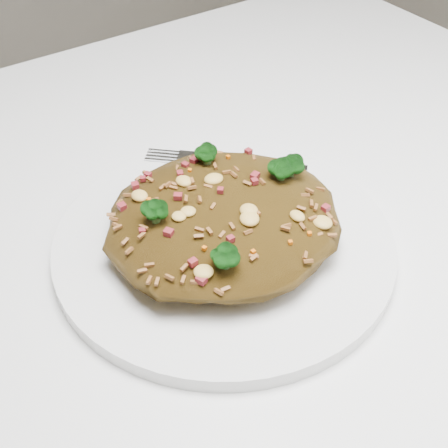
{
  "coord_description": "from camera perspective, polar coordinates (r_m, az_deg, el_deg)",
  "views": [
    {
      "loc": [
        -0.14,
        -0.36,
        1.13
      ],
      "look_at": [
        0.08,
        -0.04,
        0.78
      ],
      "focal_mm": 50.0,
      "sensor_mm": 36.0,
      "label": 1
    }
  ],
  "objects": [
    {
      "name": "dining_table",
      "position": [
        0.61,
        -8.48,
        -9.39
      ],
      "size": [
        1.2,
        0.8,
        0.75
      ],
      "color": "white",
      "rests_on": "ground"
    },
    {
      "name": "plate",
      "position": [
        0.54,
        0.0,
        -1.73
      ],
      "size": [
        0.3,
        0.3,
        0.01
      ],
      "primitive_type": "cylinder",
      "color": "white",
      "rests_on": "dining_table"
    },
    {
      "name": "fried_rice",
      "position": [
        0.52,
        0.02,
        1.09
      ],
      "size": [
        0.2,
        0.18,
        0.06
      ],
      "color": "brown",
      "rests_on": "plate"
    },
    {
      "name": "fork",
      "position": [
        0.62,
        0.89,
        5.68
      ],
      "size": [
        0.13,
        0.12,
        0.0
      ],
      "rotation": [
        0.0,
        0.0,
        -0.76
      ],
      "color": "silver",
      "rests_on": "plate"
    }
  ]
}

